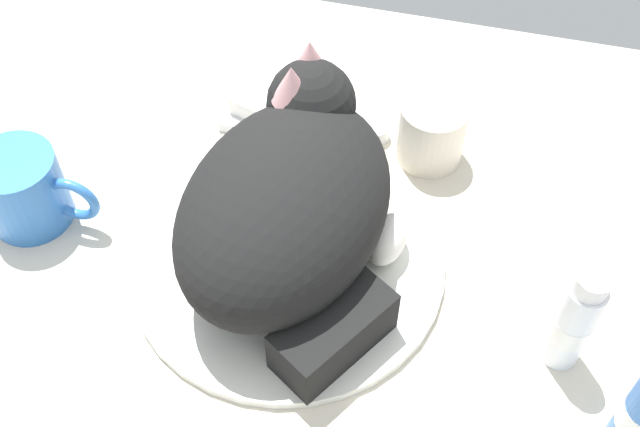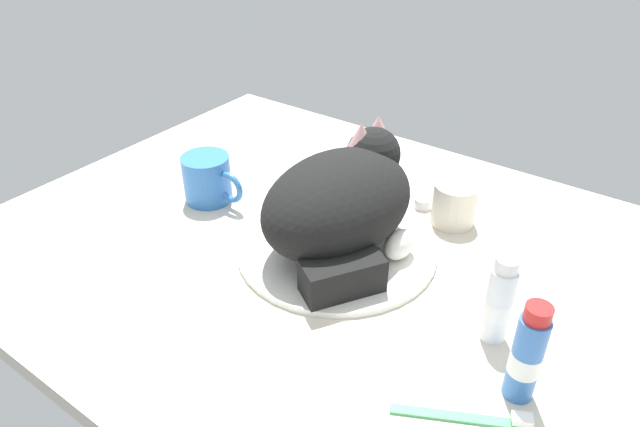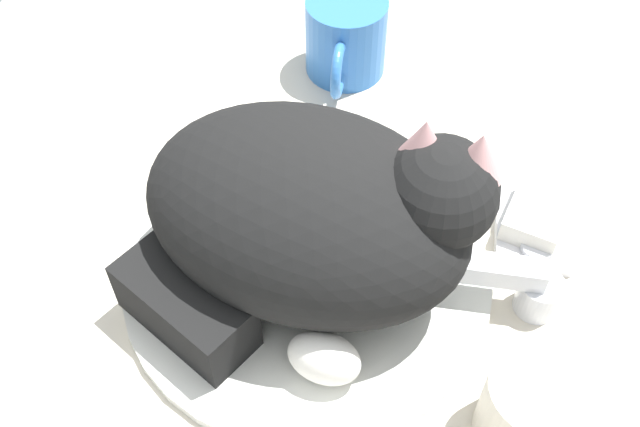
{
  "view_description": "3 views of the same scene",
  "coord_description": "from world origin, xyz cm",
  "px_view_note": "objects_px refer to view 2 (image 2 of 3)",
  "views": [
    {
      "loc": [
        13.83,
        -42.16,
        63.93
      ],
      "look_at": [
        2.66,
        2.32,
        5.9
      ],
      "focal_mm": 44.51,
      "sensor_mm": 36.0,
      "label": 1
    },
    {
      "loc": [
        39.52,
        -59.41,
        52.9
      ],
      "look_at": [
        -2.94,
        -0.38,
        5.86
      ],
      "focal_mm": 32.3,
      "sensor_mm": 36.0,
      "label": 2
    },
    {
      "loc": [
        35.52,
        6.65,
        53.59
      ],
      "look_at": [
        -0.85,
        0.92,
        7.62
      ],
      "focal_mm": 43.02,
      "sensor_mm": 36.0,
      "label": 3
    }
  ],
  "objects_px": {
    "cat": "(343,201)",
    "toothbrush": "(469,417)",
    "mouthwash_bottle": "(527,355)",
    "coffee_mug": "(208,179)",
    "rinse_cup": "(454,204)",
    "faucet": "(394,191)",
    "soap_bar": "(359,175)",
    "toothpaste_bottle": "(499,302)"
  },
  "relations": [
    {
      "from": "faucet",
      "to": "rinse_cup",
      "type": "height_order",
      "value": "rinse_cup"
    },
    {
      "from": "rinse_cup",
      "to": "toothpaste_bottle",
      "type": "xyz_separation_m",
      "value": [
        0.15,
        -0.21,
        0.02
      ]
    },
    {
      "from": "mouthwash_bottle",
      "to": "toothbrush",
      "type": "height_order",
      "value": "mouthwash_bottle"
    },
    {
      "from": "toothpaste_bottle",
      "to": "mouthwash_bottle",
      "type": "distance_m",
      "value": 0.09
    },
    {
      "from": "cat",
      "to": "toothbrush",
      "type": "height_order",
      "value": "cat"
    },
    {
      "from": "toothpaste_bottle",
      "to": "coffee_mug",
      "type": "bearing_deg",
      "value": 176.61
    },
    {
      "from": "cat",
      "to": "mouthwash_bottle",
      "type": "distance_m",
      "value": 0.34
    },
    {
      "from": "rinse_cup",
      "to": "coffee_mug",
      "type": "bearing_deg",
      "value": -154.26
    },
    {
      "from": "mouthwash_bottle",
      "to": "toothpaste_bottle",
      "type": "bearing_deg",
      "value": 129.74
    },
    {
      "from": "rinse_cup",
      "to": "toothbrush",
      "type": "height_order",
      "value": "rinse_cup"
    },
    {
      "from": "cat",
      "to": "coffee_mug",
      "type": "bearing_deg",
      "value": -177.44
    },
    {
      "from": "faucet",
      "to": "toothpaste_bottle",
      "type": "xyz_separation_m",
      "value": [
        0.26,
        -0.21,
        0.03
      ]
    },
    {
      "from": "cat",
      "to": "mouthwash_bottle",
      "type": "bearing_deg",
      "value": -19.58
    },
    {
      "from": "faucet",
      "to": "toothpaste_bottle",
      "type": "distance_m",
      "value": 0.34
    },
    {
      "from": "faucet",
      "to": "toothpaste_bottle",
      "type": "bearing_deg",
      "value": -38.81
    },
    {
      "from": "coffee_mug",
      "to": "toothbrush",
      "type": "relative_size",
      "value": 0.87
    },
    {
      "from": "rinse_cup",
      "to": "mouthwash_bottle",
      "type": "distance_m",
      "value": 0.35
    },
    {
      "from": "coffee_mug",
      "to": "toothpaste_bottle",
      "type": "bearing_deg",
      "value": -3.39
    },
    {
      "from": "coffee_mug",
      "to": "mouthwash_bottle",
      "type": "xyz_separation_m",
      "value": [
        0.59,
        -0.1,
        0.02
      ]
    },
    {
      "from": "coffee_mug",
      "to": "soap_bar",
      "type": "relative_size",
      "value": 1.94
    },
    {
      "from": "rinse_cup",
      "to": "toothbrush",
      "type": "distance_m",
      "value": 0.39
    },
    {
      "from": "cat",
      "to": "mouthwash_bottle",
      "type": "height_order",
      "value": "cat"
    },
    {
      "from": "cat",
      "to": "rinse_cup",
      "type": "relative_size",
      "value": 4.06
    },
    {
      "from": "rinse_cup",
      "to": "cat",
      "type": "bearing_deg",
      "value": -122.12
    },
    {
      "from": "coffee_mug",
      "to": "rinse_cup",
      "type": "relative_size",
      "value": 1.72
    },
    {
      "from": "mouthwash_bottle",
      "to": "toothbrush",
      "type": "xyz_separation_m",
      "value": [
        -0.03,
        -0.07,
        -0.06
      ]
    },
    {
      "from": "cat",
      "to": "coffee_mug",
      "type": "height_order",
      "value": "cat"
    },
    {
      "from": "cat",
      "to": "faucet",
      "type": "bearing_deg",
      "value": 91.27
    },
    {
      "from": "faucet",
      "to": "coffee_mug",
      "type": "relative_size",
      "value": 1.04
    },
    {
      "from": "cat",
      "to": "toothbrush",
      "type": "distance_m",
      "value": 0.35
    },
    {
      "from": "cat",
      "to": "toothpaste_bottle",
      "type": "distance_m",
      "value": 0.26
    },
    {
      "from": "rinse_cup",
      "to": "toothpaste_bottle",
      "type": "relative_size",
      "value": 0.57
    },
    {
      "from": "faucet",
      "to": "cat",
      "type": "xyz_separation_m",
      "value": [
        0.0,
        -0.17,
        0.06
      ]
    },
    {
      "from": "cat",
      "to": "soap_bar",
      "type": "bearing_deg",
      "value": 114.54
    },
    {
      "from": "soap_bar",
      "to": "mouthwash_bottle",
      "type": "distance_m",
      "value": 0.5
    },
    {
      "from": "cat",
      "to": "soap_bar",
      "type": "height_order",
      "value": "cat"
    },
    {
      "from": "faucet",
      "to": "soap_bar",
      "type": "xyz_separation_m",
      "value": [
        -0.08,
        0.01,
        -0.0
      ]
    },
    {
      "from": "faucet",
      "to": "mouthwash_bottle",
      "type": "relative_size",
      "value": 0.98
    },
    {
      "from": "coffee_mug",
      "to": "cat",
      "type": "bearing_deg",
      "value": 2.56
    },
    {
      "from": "faucet",
      "to": "soap_bar",
      "type": "distance_m",
      "value": 0.08
    },
    {
      "from": "coffee_mug",
      "to": "mouthwash_bottle",
      "type": "relative_size",
      "value": 0.94
    },
    {
      "from": "faucet",
      "to": "mouthwash_bottle",
      "type": "xyz_separation_m",
      "value": [
        0.32,
        -0.28,
        0.04
      ]
    }
  ]
}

